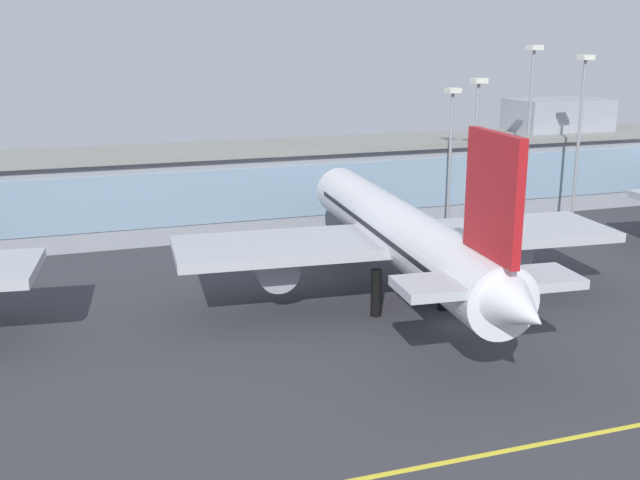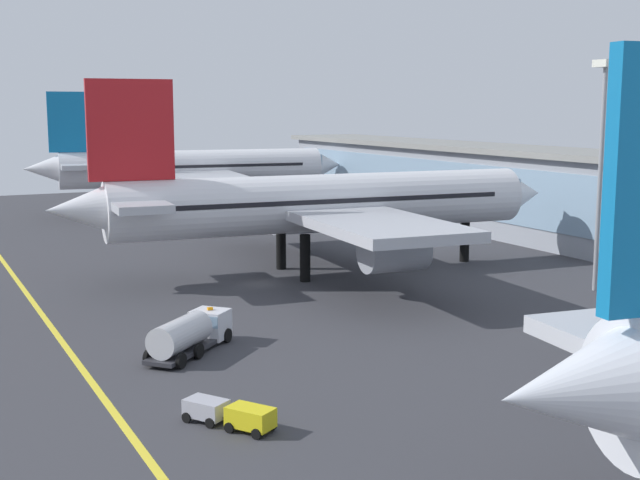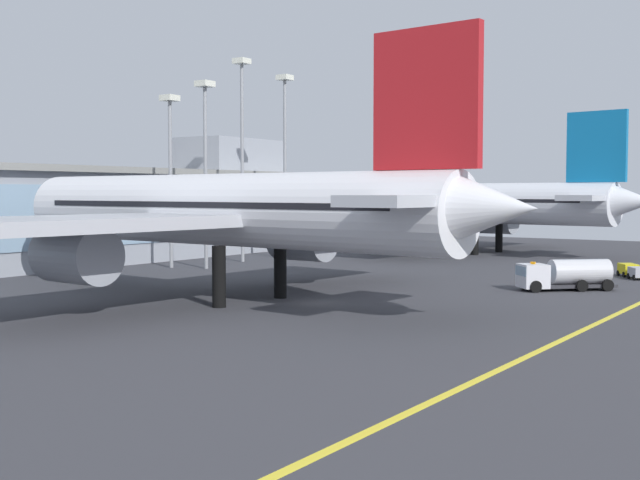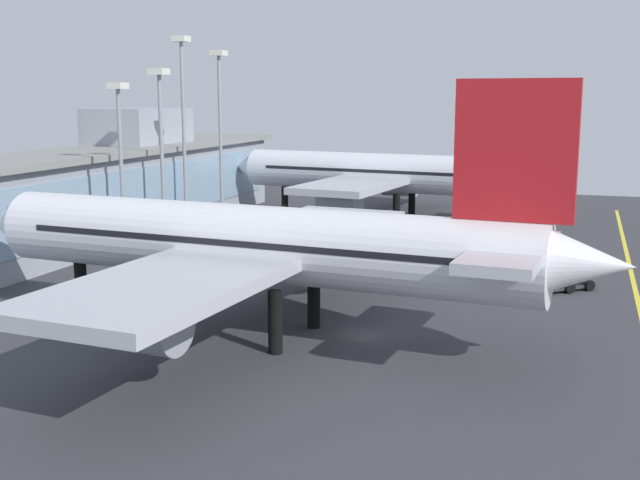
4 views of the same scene
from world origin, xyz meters
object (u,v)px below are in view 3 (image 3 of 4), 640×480
object	(u,v)px
fuel_tanker_truck	(563,274)
baggage_tug_near	(633,271)
airliner_near_right	(222,212)
airliner_far_right	(468,204)
apron_light_mast_west	(242,132)
apron_light_mast_far_east	(285,140)
apron_light_mast_east	(205,145)
apron_light_mast_centre	(170,153)

from	to	relation	value
fuel_tanker_truck	baggage_tug_near	bearing A→B (deg)	-142.84
airliner_near_right	airliner_far_right	xyz separation A→B (m)	(62.08, 4.87, -0.17)
apron_light_mast_west	apron_light_mast_far_east	bearing A→B (deg)	-9.73
airliner_near_right	apron_light_mast_east	bearing A→B (deg)	-40.70
baggage_tug_near	apron_light_mast_centre	xyz separation A→B (m)	(-19.03, 49.28, 13.07)
airliner_far_right	apron_light_mast_centre	bearing A→B (deg)	72.64
baggage_tug_near	apron_light_mast_centre	world-z (taller)	apron_light_mast_centre
apron_light_mast_west	apron_light_mast_centre	size ratio (longest dim) A/B	1.27
fuel_tanker_truck	apron_light_mast_east	world-z (taller)	apron_light_mast_east
fuel_tanker_truck	apron_light_mast_centre	xyz separation A→B (m)	(-3.90, 46.56, 12.36)
airliner_near_right	baggage_tug_near	bearing A→B (deg)	-118.95
baggage_tug_near	apron_light_mast_centre	bearing A→B (deg)	78.33
airliner_far_right	apron_light_mast_west	bearing A→B (deg)	68.04
apron_light_mast_centre	airliner_near_right	bearing A→B (deg)	-127.50
fuel_tanker_truck	apron_light_mast_far_east	world-z (taller)	apron_light_mast_far_east
fuel_tanker_truck	apron_light_mast_centre	world-z (taller)	apron_light_mast_centre
apron_light_mast_far_east	apron_light_mast_centre	bearing A→B (deg)	170.47
apron_light_mast_west	baggage_tug_near	bearing A→B (deg)	-80.72
apron_light_mast_centre	airliner_far_right	bearing A→B (deg)	-24.24
baggage_tug_near	apron_light_mast_centre	size ratio (longest dim) A/B	0.27
airliner_near_right	fuel_tanker_truck	xyz separation A→B (m)	(22.61, -22.17, -6.01)
baggage_tug_near	apron_light_mast_east	xyz separation A→B (m)	(-17.65, 44.89, 13.92)
apron_light_mast_east	apron_light_mast_west	bearing A→B (deg)	14.30
fuel_tanker_truck	apron_light_mast_west	size ratio (longest dim) A/B	0.31
apron_light_mast_far_east	airliner_near_right	bearing A→B (deg)	-150.56
airliner_near_right	fuel_tanker_truck	world-z (taller)	airliner_near_right
airliner_near_right	fuel_tanker_truck	bearing A→B (deg)	-129.99
airliner_far_right	apron_light_mast_centre	world-z (taller)	apron_light_mast_centre
fuel_tanker_truck	apron_light_mast_far_east	size ratio (longest dim) A/B	0.33
airliner_near_right	apron_light_mast_east	xyz separation A→B (m)	(20.10, 20.00, 7.20)
apron_light_mast_centre	apron_light_mast_far_east	bearing A→B (deg)	-9.53
apron_light_mast_far_east	apron_light_mast_west	bearing A→B (deg)	170.27
apron_light_mast_west	airliner_far_right	bearing A→B (deg)	-28.83
apron_light_mast_east	fuel_tanker_truck	bearing A→B (deg)	-86.59
fuel_tanker_truck	apron_light_mast_west	distance (m)	47.88
airliner_far_right	baggage_tug_near	bearing A→B (deg)	147.61
apron_light_mast_west	apron_light_mast_far_east	xyz separation A→B (m)	(7.60, -1.30, -0.73)
apron_light_mast_far_east	airliner_far_right	bearing A→B (deg)	-33.75
baggage_tug_near	apron_light_mast_far_east	xyz separation A→B (m)	(-0.15, 46.11, 15.49)
airliner_near_right	baggage_tug_near	xyz separation A→B (m)	(37.75, -24.89, -6.72)
airliner_far_right	fuel_tanker_truck	xyz separation A→B (m)	(-39.46, -27.04, -5.83)
airliner_far_right	fuel_tanker_truck	bearing A→B (deg)	131.29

